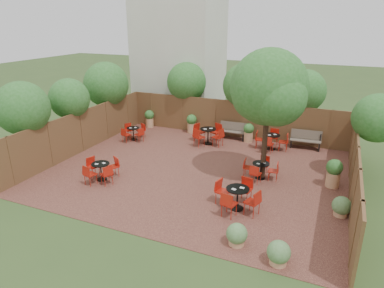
% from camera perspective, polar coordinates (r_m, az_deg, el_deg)
% --- Properties ---
extents(ground, '(80.00, 80.00, 0.00)m').
position_cam_1_polar(ground, '(14.71, 0.77, -4.50)').
color(ground, '#354F23').
rests_on(ground, ground).
extents(courtyard_paving, '(12.00, 10.00, 0.02)m').
position_cam_1_polar(courtyard_paving, '(14.71, 0.77, -4.47)').
color(courtyard_paving, '#3E1D19').
rests_on(courtyard_paving, ground).
extents(fence_back, '(12.00, 0.08, 2.00)m').
position_cam_1_polar(fence_back, '(18.81, 6.64, 4.17)').
color(fence_back, brown).
rests_on(fence_back, ground).
extents(fence_left, '(0.08, 10.00, 2.00)m').
position_cam_1_polar(fence_left, '(17.39, -17.82, 1.97)').
color(fence_left, brown).
rests_on(fence_left, ground).
extents(fence_right, '(0.08, 10.00, 2.00)m').
position_cam_1_polar(fence_right, '(13.42, 25.27, -4.41)').
color(fence_right, brown).
rests_on(fence_right, ground).
extents(neighbour_building, '(5.00, 4.00, 8.00)m').
position_cam_1_polar(neighbour_building, '(22.61, -2.05, 14.72)').
color(neighbour_building, beige).
rests_on(neighbour_building, ground).
extents(overhang_foliage, '(15.35, 10.49, 2.43)m').
position_cam_1_polar(overhang_foliage, '(17.45, -1.70, 8.69)').
color(overhang_foliage, '#26621F').
rests_on(overhang_foliage, ground).
extents(courtyard_tree, '(2.97, 2.90, 5.14)m').
position_cam_1_polar(courtyard_tree, '(13.29, 12.52, 8.53)').
color(courtyard_tree, black).
rests_on(courtyard_tree, courtyard_paving).
extents(park_bench_left, '(1.44, 0.49, 0.88)m').
position_cam_1_polar(park_bench_left, '(18.57, 6.72, 2.26)').
color(park_bench_left, brown).
rests_on(park_bench_left, courtyard_paving).
extents(park_bench_right, '(1.50, 0.56, 0.91)m').
position_cam_1_polar(park_bench_right, '(17.94, 18.30, 0.74)').
color(park_bench_right, brown).
rests_on(park_bench_right, courtyard_paving).
extents(bistro_tables, '(8.65, 7.72, 0.94)m').
position_cam_1_polar(bistro_tables, '(15.36, 2.38, -1.58)').
color(bistro_tables, black).
rests_on(bistro_tables, courtyard_paving).
extents(planters, '(10.91, 4.57, 1.11)m').
position_cam_1_polar(planters, '(17.45, 5.58, 1.51)').
color(planters, tan).
rests_on(planters, courtyard_paving).
extents(low_shrubs, '(3.33, 3.83, 0.67)m').
position_cam_1_polar(low_shrubs, '(10.70, 15.77, -13.53)').
color(low_shrubs, tan).
rests_on(low_shrubs, courtyard_paving).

